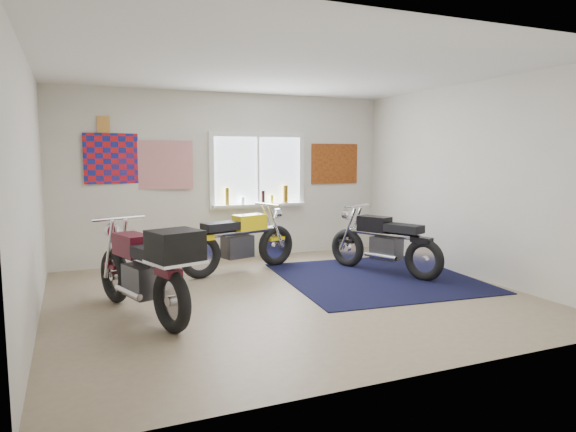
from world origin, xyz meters
name	(u,v)px	position (x,y,z in m)	size (l,w,h in m)	color
ground	(288,295)	(0.00, 0.00, 0.00)	(5.50, 5.50, 0.00)	#9E896B
room_shell	(288,160)	(0.00, 0.00, 1.64)	(5.50, 5.50, 5.50)	white
navy_rug	(376,277)	(1.48, 0.35, 0.01)	(2.50, 2.60, 0.01)	black
window_assembly	(258,175)	(0.50, 2.47, 1.37)	(1.66, 0.17, 1.26)	white
oil_bottles	(263,196)	(0.57, 2.40, 1.03)	(1.10, 0.09, 0.30)	olive
flag_display	(103,124)	(-1.90, 2.48, 2.15)	(1.60, 0.10, 1.17)	red
triumph_poster	(335,164)	(1.95, 2.48, 1.55)	(0.90, 0.03, 0.70)	#A54C14
yellow_triumph	(240,242)	(-0.15, 1.48, 0.43)	(1.91, 0.75, 0.98)	black
black_chrome_bike	(384,244)	(1.74, 0.56, 0.42)	(0.89, 1.78, 0.97)	black
maroon_tourer	(147,269)	(-1.70, -0.27, 0.53)	(0.96, 1.98, 1.02)	black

